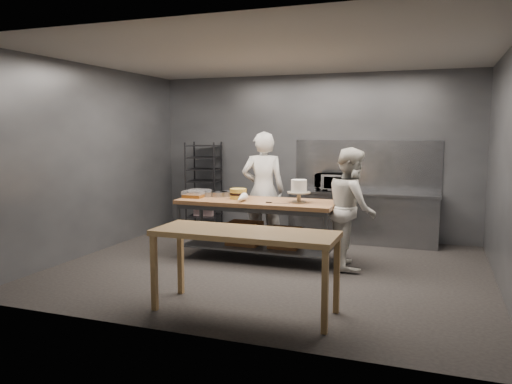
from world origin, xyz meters
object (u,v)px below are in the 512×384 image
(near_counter, at_px, (245,239))
(speed_rack, at_px, (204,188))
(chef_right, at_px, (351,208))
(work_table, at_px, (259,223))
(chef_behind, at_px, (263,190))
(frosted_cake_stand, at_px, (299,188))
(microwave, at_px, (331,182))
(layer_cake, at_px, (238,194))

(near_counter, xyz_separation_m, speed_rack, (-2.34, 3.82, 0.04))
(chef_right, bearing_deg, work_table, 73.52)
(near_counter, relative_size, chef_right, 1.15)
(chef_behind, relative_size, frosted_cake_stand, 5.74)
(frosted_cake_stand, bearing_deg, microwave, 86.20)
(speed_rack, distance_m, chef_behind, 1.81)
(speed_rack, xyz_separation_m, chef_behind, (1.54, -0.93, 0.12))
(speed_rack, height_order, layer_cake, speed_rack)
(microwave, bearing_deg, frosted_cake_stand, -93.80)
(near_counter, height_order, speed_rack, speed_rack)
(layer_cake, bearing_deg, chef_right, 0.84)
(near_counter, xyz_separation_m, chef_right, (0.79, 2.19, 0.06))
(work_table, xyz_separation_m, microwave, (0.76, 1.75, 0.48))
(chef_behind, distance_m, microwave, 1.38)
(work_table, bearing_deg, near_counter, -74.26)
(microwave, bearing_deg, chef_behind, -133.15)
(work_table, height_order, near_counter, work_table)
(chef_behind, height_order, chef_right, chef_behind)
(work_table, bearing_deg, frosted_cake_stand, -3.68)
(microwave, bearing_deg, near_counter, -92.22)
(work_table, relative_size, chef_behind, 1.23)
(speed_rack, xyz_separation_m, frosted_cake_stand, (2.37, -1.71, 0.27))
(speed_rack, relative_size, frosted_cake_stand, 5.15)
(speed_rack, bearing_deg, layer_cake, -50.03)
(frosted_cake_stand, distance_m, layer_cake, 0.99)
(near_counter, xyz_separation_m, layer_cake, (-0.95, 2.17, 0.19))
(chef_behind, xyz_separation_m, chef_right, (1.58, -0.70, -0.11))
(frosted_cake_stand, bearing_deg, layer_cake, 176.74)
(chef_right, bearing_deg, chef_behind, 47.95)
(chef_right, relative_size, layer_cake, 6.73)
(near_counter, distance_m, chef_behind, 3.01)
(work_table, relative_size, near_counter, 1.20)
(layer_cake, bearing_deg, work_table, -2.47)
(work_table, distance_m, frosted_cake_stand, 0.85)
(chef_behind, bearing_deg, layer_cake, 61.82)
(work_table, bearing_deg, chef_behind, 104.15)
(frosted_cake_stand, bearing_deg, chef_behind, 136.52)
(microwave, bearing_deg, work_table, -113.41)
(frosted_cake_stand, height_order, layer_cake, frosted_cake_stand)
(chef_right, distance_m, layer_cake, 1.74)
(near_counter, bearing_deg, microwave, 87.78)
(microwave, bearing_deg, chef_right, -69.54)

